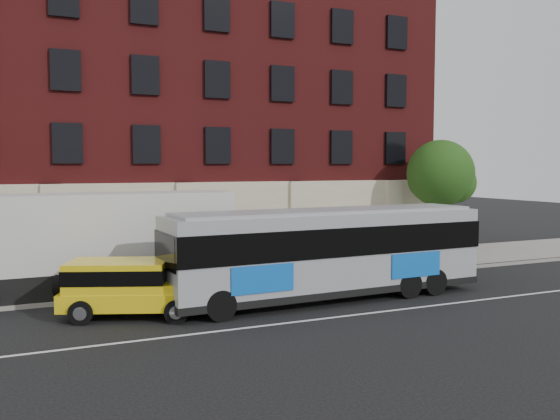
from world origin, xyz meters
name	(u,v)px	position (x,y,z in m)	size (l,w,h in m)	color
ground	(287,328)	(0.00, 0.00, 0.00)	(120.00, 120.00, 0.00)	black
sidewalk	(202,276)	(0.00, 9.00, 0.07)	(60.00, 6.00, 0.15)	gray
kerb	(224,289)	(0.00, 6.00, 0.07)	(60.00, 0.25, 0.15)	gray
lane_line	(281,324)	(0.00, 0.50, 0.01)	(60.00, 0.12, 0.01)	silver
building	(159,118)	(-0.01, 16.92, 7.58)	(30.00, 12.10, 15.00)	maroon
street_tree	(441,176)	(13.54, 9.48, 4.41)	(3.60, 3.60, 6.20)	#35261A
city_bus	(328,250)	(3.01, 2.90, 1.85)	(12.34, 3.09, 3.36)	#94969D
yellow_suv	(127,285)	(-4.21, 3.37, 1.07)	(4.97, 3.45, 1.86)	yellow
shipping_container	(78,246)	(-5.36, 7.20, 1.93)	(11.75, 2.70, 3.90)	black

